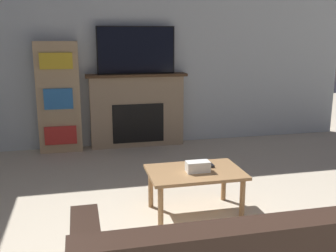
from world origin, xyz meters
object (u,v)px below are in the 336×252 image
coffee_table (195,176)px  tv (136,50)px  fireplace (137,110)px  bookshelf (59,98)px

coffee_table → tv: bearing=93.9°
fireplace → tv: 0.90m
bookshelf → coffee_table: bearing=-62.1°
bookshelf → tv: bearing=0.1°
fireplace → tv: tv is taller
tv → coffee_table: 2.73m
tv → coffee_table: (0.17, -2.49, -1.09)m
tv → coffee_table: size_ratio=1.30×
fireplace → bookshelf: 1.17m
fireplace → coffee_table: size_ratio=1.70×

